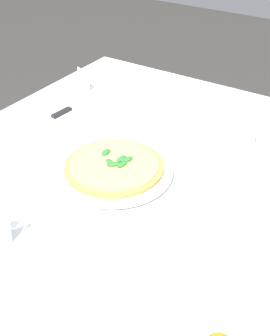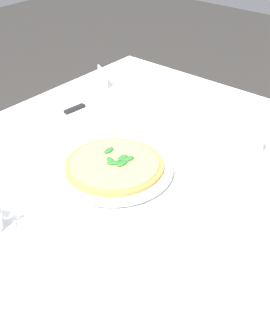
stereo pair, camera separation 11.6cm
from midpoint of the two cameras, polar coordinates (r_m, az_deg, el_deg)
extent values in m
cube|color=white|center=(1.18, 5.46, -1.53)|extent=(1.22, 1.22, 0.02)
cube|color=white|center=(1.61, -12.60, 2.35)|extent=(1.22, 0.01, 0.28)
cube|color=white|center=(1.71, 16.94, 3.68)|extent=(0.01, 1.22, 0.28)
cylinder|color=brown|center=(1.98, 1.35, 2.31)|extent=(0.06, 0.06, 0.72)
cylinder|color=white|center=(1.18, 0.20, -0.51)|extent=(0.18, 0.18, 0.01)
cylinder|color=white|center=(1.17, 0.20, -0.15)|extent=(0.31, 0.31, 0.01)
cylinder|color=#C68E47|center=(1.16, 0.20, 0.25)|extent=(0.26, 0.26, 0.01)
cylinder|color=#EAC66B|center=(1.16, 0.20, 0.54)|extent=(0.23, 0.23, 0.00)
ellipsoid|color=#2D7533|center=(1.15, 0.13, 0.60)|extent=(0.04, 0.04, 0.01)
ellipsoid|color=#2D7533|center=(1.17, 1.22, 1.24)|extent=(0.04, 0.02, 0.01)
ellipsoid|color=#2D7533|center=(1.15, 1.20, 0.52)|extent=(0.04, 0.02, 0.01)
ellipsoid|color=#2D7533|center=(1.20, -0.61, 2.19)|extent=(0.04, 0.02, 0.01)
ellipsoid|color=#2D7533|center=(1.16, -0.27, 0.87)|extent=(0.03, 0.04, 0.01)
ellipsoid|color=#2D7533|center=(1.17, 1.97, 1.08)|extent=(0.04, 0.03, 0.01)
cylinder|color=white|center=(1.31, 16.64, 1.85)|extent=(0.13, 0.13, 0.01)
cylinder|color=white|center=(1.29, 16.89, 3.12)|extent=(0.08, 0.08, 0.06)
torus|color=white|center=(1.33, 16.70, 4.35)|extent=(0.03, 0.02, 0.03)
cylinder|color=black|center=(1.28, 17.09, 4.15)|extent=(0.07, 0.07, 0.00)
torus|color=white|center=(1.02, -12.88, -5.66)|extent=(0.03, 0.02, 0.03)
cylinder|color=white|center=(0.97, 18.98, -12.45)|extent=(0.13, 0.13, 0.01)
cylinder|color=white|center=(0.95, 19.32, -11.21)|extent=(0.08, 0.08, 0.05)
cylinder|color=black|center=(0.93, 19.59, -10.23)|extent=(0.07, 0.07, 0.00)
cube|color=white|center=(1.47, -3.94, 7.52)|extent=(0.23, 0.14, 0.02)
cube|color=silver|center=(1.50, -2.52, 8.59)|extent=(0.12, 0.03, 0.01)
cube|color=black|center=(1.44, -5.39, 7.43)|extent=(0.08, 0.02, 0.01)
cube|color=white|center=(1.65, -2.09, 11.44)|extent=(0.04, 0.08, 0.06)
camera|label=1|loc=(0.06, -87.14, 1.99)|focal=48.02mm
camera|label=2|loc=(0.06, 92.86, -1.99)|focal=48.02mm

